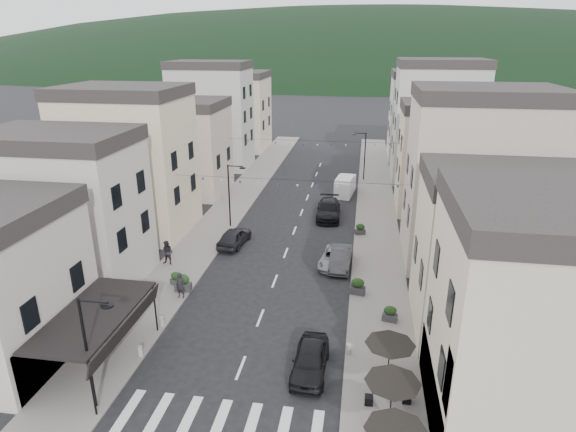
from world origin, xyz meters
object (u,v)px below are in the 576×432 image
parked_car_a (310,360)px  delivery_van (345,186)px  parked_car_e (234,237)px  pedestrian_b (167,253)px  parked_car_b (340,258)px  parked_car_c (334,258)px  pedestrian_a (180,285)px  parked_car_d (328,210)px

parked_car_a → delivery_van: (0.33, 31.47, 0.30)m
parked_car_e → pedestrian_b: size_ratio=2.33×
parked_car_b → parked_car_e: bearing=164.5°
parked_car_c → pedestrian_a: 12.09m
parked_car_c → parked_car_b: bearing=-22.5°
parked_car_a → parked_car_c: bearing=89.4°
parked_car_a → parked_car_c: 13.11m
parked_car_e → delivery_van: (8.66, 15.84, 0.28)m
parked_car_b → pedestrian_a: pedestrian_a is taller
parked_car_a → pedestrian_b: 16.55m
parked_car_c → parked_car_e: 9.08m
parked_car_a → parked_car_e: 17.71m
pedestrian_a → pedestrian_b: size_ratio=0.94×
parked_car_a → pedestrian_a: size_ratio=2.43×
parked_car_a → parked_car_d: bearing=93.4°
parked_car_c → parked_car_e: size_ratio=0.99×
parked_car_d → pedestrian_b: (-11.47, -12.79, 0.27)m
parked_car_b → parked_car_d: 11.06m
parked_car_d → delivery_van: bearing=78.3°
parked_car_b → parked_car_d: size_ratio=0.78×
parked_car_e → parked_car_d: bearing=-125.5°
parked_car_b → pedestrian_b: size_ratio=2.27×
parked_car_c → pedestrian_b: size_ratio=2.30×
parked_car_b → delivery_van: (-0.54, 18.64, 0.32)m
parked_car_d → pedestrian_a: (-8.60, -17.54, 0.22)m
pedestrian_a → pedestrian_b: (-2.87, 4.75, 0.06)m
parked_car_d → pedestrian_a: 19.54m
parked_car_a → parked_car_b: 12.86m
parked_car_c → parked_car_d: size_ratio=0.79×
pedestrian_b → parked_car_b: bearing=14.8°
parked_car_e → delivery_van: 18.05m
parked_car_c → delivery_van: delivery_van is taller
parked_car_c → pedestrian_b: bearing=-163.5°
parked_car_c → delivery_van: bearing=97.2°
pedestrian_a → parked_car_a: bearing=-28.2°
parked_car_e → pedestrian_a: 9.51m
pedestrian_a → parked_car_d: bearing=68.8°
parked_car_e → parked_car_b: bearing=169.9°
delivery_van → pedestrian_b: 24.14m
parked_car_d → delivery_van: delivery_van is taller
parked_car_c → parked_car_e: parked_car_e is taller
pedestrian_b → delivery_van: bearing=65.0°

